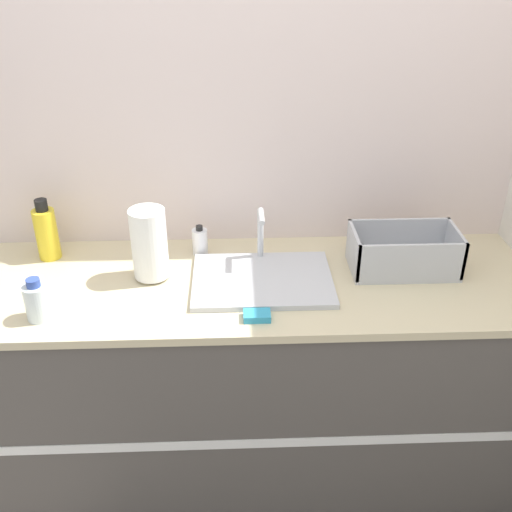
{
  "coord_description": "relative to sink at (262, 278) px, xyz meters",
  "views": [
    {
      "loc": [
        -0.06,
        -1.53,
        2.09
      ],
      "look_at": [
        0.02,
        0.3,
        1.05
      ],
      "focal_mm": 42.0,
      "sensor_mm": 36.0,
      "label": 1
    }
  ],
  "objects": [
    {
      "name": "wall_back",
      "position": [
        -0.04,
        0.37,
        0.35
      ],
      "size": [
        4.5,
        0.06,
        2.6
      ],
      "color": "silver",
      "rests_on": "ground_plane"
    },
    {
      "name": "counter_cabinet",
      "position": [
        -0.04,
        0.01,
        -0.48
      ],
      "size": [
        2.12,
        0.68,
        0.93
      ],
      "color": "#514C47",
      "rests_on": "ground_plane"
    },
    {
      "name": "sink",
      "position": [
        0.0,
        0.0,
        0.0
      ],
      "size": [
        0.5,
        0.37,
        0.22
      ],
      "color": "silver",
      "rests_on": "counter_cabinet"
    },
    {
      "name": "paper_towel_roll",
      "position": [
        -0.4,
        0.05,
        0.12
      ],
      "size": [
        0.13,
        0.13,
        0.27
      ],
      "color": "#4C4C51",
      "rests_on": "counter_cabinet"
    },
    {
      "name": "dish_rack",
      "position": [
        0.53,
        0.07,
        0.04
      ],
      "size": [
        0.39,
        0.22,
        0.16
      ],
      "color": "#B7BABF",
      "rests_on": "counter_cabinet"
    },
    {
      "name": "bottle_yellow",
      "position": [
        -0.82,
        0.22,
        0.09
      ],
      "size": [
        0.08,
        0.08,
        0.24
      ],
      "color": "yellow",
      "rests_on": "counter_cabinet"
    },
    {
      "name": "bottle_clear",
      "position": [
        -0.75,
        -0.2,
        0.05
      ],
      "size": [
        0.08,
        0.08,
        0.15
      ],
      "color": "silver",
      "rests_on": "counter_cabinet"
    },
    {
      "name": "soap_dispenser",
      "position": [
        -0.23,
        0.22,
        0.04
      ],
      "size": [
        0.06,
        0.06,
        0.12
      ],
      "color": "silver",
      "rests_on": "counter_cabinet"
    },
    {
      "name": "sponge",
      "position": [
        -0.03,
        -0.23,
        -0.0
      ],
      "size": [
        0.09,
        0.06,
        0.02
      ],
      "color": "#3399BF",
      "rests_on": "counter_cabinet"
    }
  ]
}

